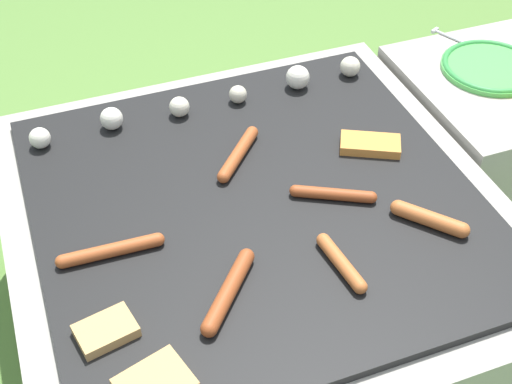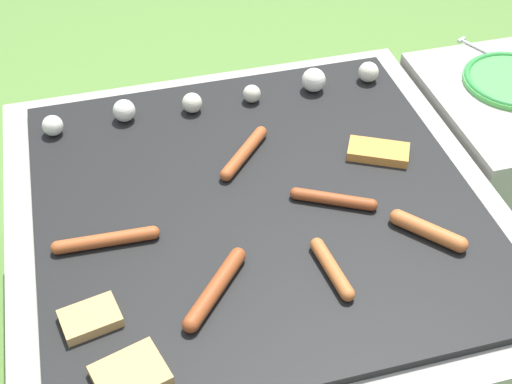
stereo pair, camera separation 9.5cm
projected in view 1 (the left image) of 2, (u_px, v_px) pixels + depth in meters
ground_plane at (256, 334)px, 1.66m from camera, size 14.00×14.00×0.00m
grill at (256, 274)px, 1.51m from camera, size 0.94×0.94×0.43m
side_ledge at (480, 150)px, 1.82m from camera, size 0.40×0.46×0.43m
sausage_back_center at (429, 219)px, 1.31m from camera, size 0.11×0.12×0.03m
sausage_front_left at (238, 154)px, 1.45m from camera, size 0.13×0.14×0.03m
sausage_mid_right at (229, 291)px, 1.18m from camera, size 0.14×0.15×0.03m
sausage_front_center at (111, 250)px, 1.25m from camera, size 0.19×0.03×0.02m
sausage_mid_left at (333, 194)px, 1.36m from camera, size 0.15×0.09×0.02m
sausage_back_left at (341, 263)px, 1.23m from camera, size 0.04×0.14×0.02m
bread_slice_right at (370, 144)px, 1.47m from camera, size 0.14×0.11×0.02m
bread_slice_center at (106, 331)px, 1.13m from camera, size 0.10×0.08×0.02m
mushroom_row at (218, 97)px, 1.58m from camera, size 0.76×0.06×0.05m
plate_colorful at (491, 67)px, 1.69m from camera, size 0.23×0.23×0.02m
fork_utensil at (461, 41)px, 1.79m from camera, size 0.09×0.18×0.01m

